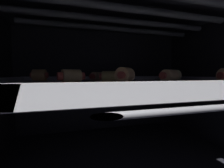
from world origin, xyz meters
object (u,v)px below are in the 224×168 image
at_px(pig_in_blanket_mid_9, 97,76).
at_px(heating_element, 123,15).
at_px(pig_in_blanket_mid_6, 40,75).
at_px(pig_in_blanket_mid_8, 127,75).
at_px(pig_in_blanket_mid_1, 169,76).
at_px(pig_in_blanket_mid_2, 109,76).
at_px(oven_rack_mid, 122,88).
at_px(pig_in_blanket_mid_0, 167,75).
at_px(pig_in_blanket_mid_4, 119,76).
at_px(pig_in_blanket_mid_5, 173,75).
at_px(baking_tray_mid, 122,84).
at_px(pig_in_blanket_mid_7, 71,76).

bearing_deg(pig_in_blanket_mid_9, heating_element, -67.42).
distance_m(heating_element, pig_in_blanket_mid_6, 0.27).
bearing_deg(pig_in_blanket_mid_8, pig_in_blanket_mid_1, 10.25).
bearing_deg(pig_in_blanket_mid_2, oven_rack_mid, -50.45).
distance_m(pig_in_blanket_mid_6, pig_in_blanket_mid_9, 0.16).
distance_m(heating_element, pig_in_blanket_mid_8, 0.13).
relative_size(pig_in_blanket_mid_1, pig_in_blanket_mid_8, 1.16).
distance_m(heating_element, pig_in_blanket_mid_9, 0.17).
bearing_deg(pig_in_blanket_mid_0, pig_in_blanket_mid_4, -172.23).
relative_size(oven_rack_mid, pig_in_blanket_mid_0, 10.40).
height_order(pig_in_blanket_mid_5, pig_in_blanket_mid_8, pig_in_blanket_mid_8).
distance_m(baking_tray_mid, pig_in_blanket_mid_7, 0.11).
distance_m(heating_element, pig_in_blanket_mid_5, 0.21).
relative_size(heating_element, pig_in_blanket_mid_0, 8.74).
height_order(pig_in_blanket_mid_7, pig_in_blanket_mid_8, pig_in_blanket_mid_8).
xyz_separation_m(pig_in_blanket_mid_5, pig_in_blanket_mid_7, (-0.27, -0.02, -0.00)).
relative_size(pig_in_blanket_mid_5, pig_in_blanket_mid_9, 0.98).
bearing_deg(pig_in_blanket_mid_8, pig_in_blanket_mid_9, 111.67).
bearing_deg(pig_in_blanket_mid_6, pig_in_blanket_mid_9, -8.42).
bearing_deg(pig_in_blanket_mid_6, pig_in_blanket_mid_8, -34.65).
height_order(heating_element, pig_in_blanket_mid_6, heating_element).
xyz_separation_m(pig_in_blanket_mid_6, pig_in_blanket_mid_7, (0.09, -0.12, -0.00)).
xyz_separation_m(pig_in_blanket_mid_4, pig_in_blanket_mid_7, (-0.14, -0.10, 0.00)).
distance_m(heating_element, baking_tray_mid, 0.15).
relative_size(oven_rack_mid, pig_in_blanket_mid_6, 12.69).
bearing_deg(oven_rack_mid, pig_in_blanket_mid_5, 11.35).
relative_size(baking_tray_mid, pig_in_blanket_mid_8, 10.24).
xyz_separation_m(pig_in_blanket_mid_7, pig_in_blanket_mid_9, (0.07, 0.09, -0.00)).
bearing_deg(pig_in_blanket_mid_4, pig_in_blanket_mid_9, -177.06).
bearing_deg(pig_in_blanket_mid_8, pig_in_blanket_mid_4, 79.78).
distance_m(oven_rack_mid, pig_in_blanket_mid_1, 0.13).
distance_m(oven_rack_mid, pig_in_blanket_mid_9, 0.11).
xyz_separation_m(pig_in_blanket_mid_5, pig_in_blanket_mid_8, (-0.15, -0.05, 0.00)).
bearing_deg(pig_in_blanket_mid_9, pig_in_blanket_mid_0, 6.46).
height_order(heating_element, pig_in_blanket_mid_4, heating_element).
distance_m(pig_in_blanket_mid_4, pig_in_blanket_mid_8, 0.12).
height_order(pig_in_blanket_mid_1, pig_in_blanket_mid_6, pig_in_blanket_mid_6).
relative_size(heating_element, pig_in_blanket_mid_5, 9.80).
relative_size(baking_tray_mid, pig_in_blanket_mid_5, 10.61).
bearing_deg(baking_tray_mid, pig_in_blanket_mid_2, 129.55).
height_order(oven_rack_mid, baking_tray_mid, baking_tray_mid).
bearing_deg(pig_in_blanket_mid_7, pig_in_blanket_mid_1, -0.51).
relative_size(baking_tray_mid, pig_in_blanket_mid_0, 9.46).
xyz_separation_m(pig_in_blanket_mid_1, pig_in_blanket_mid_8, (-0.12, -0.02, 0.00)).
distance_m(baking_tray_mid, pig_in_blanket_mid_0, 0.25).
height_order(pig_in_blanket_mid_0, pig_in_blanket_mid_9, pig_in_blanket_mid_0).
bearing_deg(baking_tray_mid, pig_in_blanket_mid_0, 31.63).
xyz_separation_m(oven_rack_mid, pig_in_blanket_mid_4, (0.03, 0.10, 0.03)).
bearing_deg(pig_in_blanket_mid_5, pig_in_blanket_mid_7, -174.81).
distance_m(pig_in_blanket_mid_2, pig_in_blanket_mid_9, 0.07).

